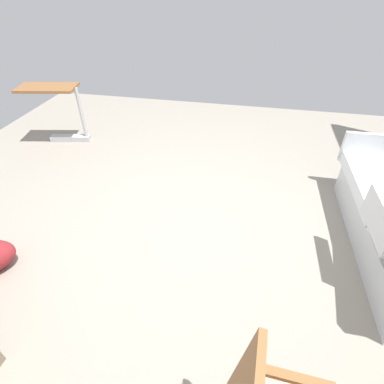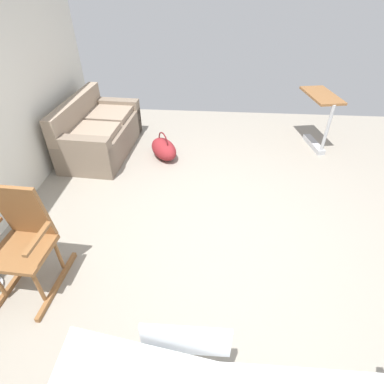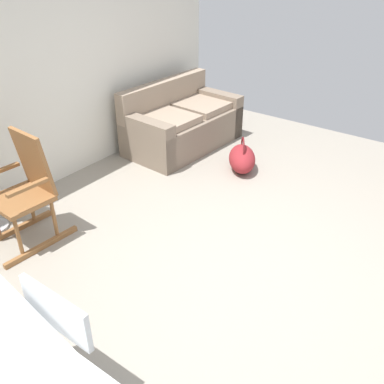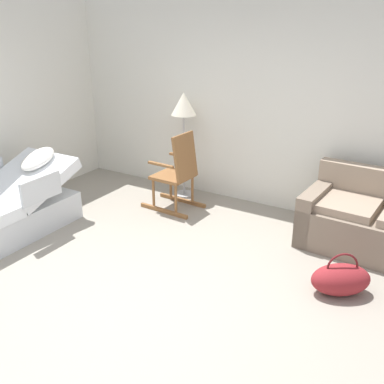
{
  "view_description": "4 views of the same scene",
  "coord_description": "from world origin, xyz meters",
  "px_view_note": "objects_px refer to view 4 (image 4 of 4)",
  "views": [
    {
      "loc": [
        -0.52,
        2.21,
        2.18
      ],
      "look_at": [
        -0.14,
        0.34,
        0.73
      ],
      "focal_mm": 27.95,
      "sensor_mm": 36.0,
      "label": 1
    },
    {
      "loc": [
        -2.52,
        0.14,
        2.51
      ],
      "look_at": [
        -0.16,
        0.33,
        0.7
      ],
      "focal_mm": 28.67,
      "sensor_mm": 36.0,
      "label": 2
    },
    {
      "loc": [
        -2.52,
        -1.42,
        2.47
      ],
      "look_at": [
        -0.04,
        0.43,
        0.64
      ],
      "focal_mm": 40.04,
      "sensor_mm": 36.0,
      "label": 3
    },
    {
      "loc": [
        2.26,
        -2.83,
        2.45
      ],
      "look_at": [
        0.2,
        0.59,
        0.84
      ],
      "focal_mm": 41.44,
      "sensor_mm": 36.0,
      "label": 4
    }
  ],
  "objects_px": {
    "couch": "(379,225)",
    "duffel_bag": "(341,279)",
    "floor_lamp": "(184,111)",
    "rocking_chair": "(177,173)"
  },
  "relations": [
    {
      "from": "couch",
      "to": "floor_lamp",
      "type": "height_order",
      "value": "floor_lamp"
    },
    {
      "from": "couch",
      "to": "rocking_chair",
      "type": "bearing_deg",
      "value": -176.11
    },
    {
      "from": "rocking_chair",
      "to": "floor_lamp",
      "type": "bearing_deg",
      "value": 111.38
    },
    {
      "from": "couch",
      "to": "duffel_bag",
      "type": "height_order",
      "value": "couch"
    },
    {
      "from": "couch",
      "to": "rocking_chair",
      "type": "xyz_separation_m",
      "value": [
        -2.51,
        -0.17,
        0.2
      ]
    },
    {
      "from": "rocking_chair",
      "to": "duffel_bag",
      "type": "xyz_separation_m",
      "value": [
        2.37,
        -0.87,
        -0.35
      ]
    },
    {
      "from": "rocking_chair",
      "to": "duffel_bag",
      "type": "relative_size",
      "value": 1.64
    },
    {
      "from": "floor_lamp",
      "to": "duffel_bag",
      "type": "bearing_deg",
      "value": -27.39
    },
    {
      "from": "rocking_chair",
      "to": "floor_lamp",
      "type": "distance_m",
      "value": 0.87
    },
    {
      "from": "couch",
      "to": "floor_lamp",
      "type": "xyz_separation_m",
      "value": [
        -2.68,
        0.27,
        0.92
      ]
    }
  ]
}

